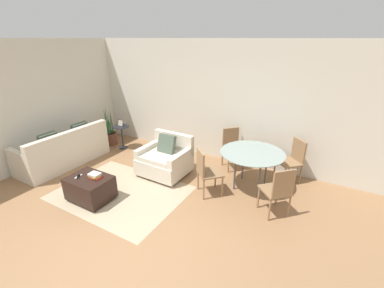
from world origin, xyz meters
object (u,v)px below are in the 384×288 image
object	(u,v)px
picture_frame	(121,123)
book_stack	(95,176)
tv_remote_secondary	(78,176)
potted_plant	(110,136)
tv_remote_primary	(79,176)
dining_table	(252,156)
dining_chair_near_left	(206,170)
ottoman	(90,188)
couch	(65,152)
dining_chair_far_left	(232,145)
armchair	(165,159)
dining_chair_near_right	(279,189)
side_table	(122,133)
dining_chair_far_right	(293,158)

from	to	relation	value
picture_frame	book_stack	bearing A→B (deg)	-57.13
tv_remote_secondary	picture_frame	distance (m)	2.37
potted_plant	tv_remote_primary	bearing A→B (deg)	-54.91
dining_table	dining_chair_near_left	xyz separation A→B (m)	(-0.66, -0.66, -0.16)
ottoman	tv_remote_primary	xyz separation A→B (m)	(-0.18, -0.06, 0.21)
dining_chair_near_left	couch	bearing A→B (deg)	-171.78
ottoman	picture_frame	bearing A→B (deg)	119.95
couch	picture_frame	bearing A→B (deg)	70.17
dining_table	dining_chair_far_left	bearing A→B (deg)	135.00
book_stack	dining_table	xyz separation A→B (m)	(2.28, 1.80, 0.18)
tv_remote_primary	picture_frame	xyz separation A→B (m)	(-1.01, 2.13, 0.24)
armchair	ottoman	distance (m)	1.62
ottoman	potted_plant	bearing A→B (deg)	128.98
tv_remote_secondary	dining_chair_near_left	world-z (taller)	dining_chair_near_left
ottoman	dining_chair_near_right	distance (m)	3.28
book_stack	dining_chair_near_left	bearing A→B (deg)	35.19
ottoman	dining_table	distance (m)	3.05
book_stack	tv_remote_secondary	xyz separation A→B (m)	(-0.29, -0.12, -0.04)
couch	armchair	distance (m)	2.43
book_stack	potted_plant	xyz separation A→B (m)	(-1.81, 2.05, -0.25)
ottoman	side_table	distance (m)	2.39
armchair	dining_table	xyz separation A→B (m)	(1.77, 0.36, 0.34)
book_stack	side_table	size ratio (longest dim) A/B	0.38
tv_remote_secondary	dining_chair_near_right	bearing A→B (deg)	21.36
dining_chair_far_right	dining_chair_far_left	bearing A→B (deg)	180.00
tv_remote_secondary	dining_table	size ratio (longest dim) A/B	0.14
book_stack	dining_chair_near_right	bearing A→B (deg)	21.30
dining_table	dining_chair_near_left	distance (m)	0.94
side_table	dining_chair_far_left	xyz separation A→B (m)	(2.92, 0.44, 0.08)
tv_remote_primary	potted_plant	distance (m)	2.65
book_stack	dining_chair_far_right	bearing A→B (deg)	39.93
potted_plant	dining_chair_near_left	world-z (taller)	potted_plant
dining_table	dining_chair_far_left	distance (m)	0.94
side_table	dining_chair_near_left	bearing A→B (deg)	-16.55
picture_frame	dining_chair_near_right	size ratio (longest dim) A/B	0.19
dining_table	dining_chair_near_right	xyz separation A→B (m)	(0.66, -0.66, -0.16)
side_table	picture_frame	size ratio (longest dim) A/B	3.57
couch	potted_plant	bearing A→B (deg)	90.84
tv_remote_secondary	dining_chair_far_left	distance (m)	3.21
potted_plant	dining_chair_far_right	size ratio (longest dim) A/B	1.20
dining_chair_near_left	dining_chair_far_left	distance (m)	1.31
tv_remote_secondary	side_table	bearing A→B (deg)	115.24
couch	side_table	distance (m)	1.45
potted_plant	book_stack	bearing A→B (deg)	-48.51
ottoman	dining_chair_near_right	bearing A→B (deg)	21.53
couch	dining_chair_far_right	distance (m)	5.06
tv_remote_secondary	dining_chair_far_left	world-z (taller)	dining_chair_far_left
ottoman	dining_table	size ratio (longest dim) A/B	0.63
dining_chair_near_right	dining_chair_near_left	bearing A→B (deg)	180.00
dining_chair_far_left	tv_remote_primary	bearing A→B (deg)	-126.60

